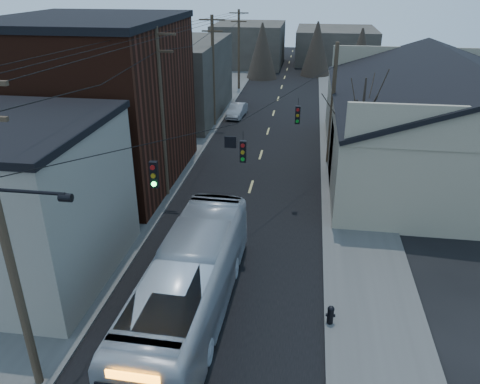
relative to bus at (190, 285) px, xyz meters
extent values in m
cube|color=black|center=(0.76, 23.00, -1.58)|extent=(9.00, 110.00, 0.02)
cube|color=#474744|center=(-5.74, 23.00, -1.53)|extent=(4.00, 110.00, 0.12)
cube|color=#474744|center=(7.26, 23.00, -1.53)|extent=(4.00, 110.00, 0.12)
cube|color=gray|center=(-8.24, 2.00, 1.91)|extent=(8.00, 8.00, 7.00)
cube|color=black|center=(-9.24, 13.00, 3.41)|extent=(10.00, 12.00, 10.00)
cube|color=#35302A|center=(-8.74, 29.00, 1.91)|extent=(9.00, 14.00, 7.00)
cube|color=gray|center=(13.76, 18.00, 0.91)|extent=(16.00, 20.00, 5.00)
cube|color=black|center=(9.76, 18.00, 4.71)|extent=(8.16, 20.60, 2.86)
cube|color=#35302A|center=(-5.24, 58.00, 1.41)|extent=(10.00, 12.00, 6.00)
cube|color=#35302A|center=(7.76, 63.00, 0.91)|extent=(12.00, 14.00, 5.00)
cone|color=black|center=(7.26, 13.00, 2.01)|extent=(0.40, 0.40, 7.20)
cylinder|color=#382B1E|center=(-4.24, -4.00, 3.66)|extent=(0.28, 0.28, 10.50)
cylinder|color=#382B1E|center=(-4.24, 11.00, 3.41)|extent=(0.28, 0.28, 10.00)
cube|color=#382B1E|center=(-4.24, 11.00, 8.01)|extent=(2.20, 0.12, 0.12)
cylinder|color=#382B1E|center=(-4.24, 26.00, 3.16)|extent=(0.28, 0.28, 9.50)
cube|color=#382B1E|center=(-4.24, 26.00, 7.51)|extent=(2.20, 0.12, 0.12)
cylinder|color=#382B1E|center=(-4.24, 41.00, 2.91)|extent=(0.28, 0.28, 9.00)
cube|color=#382B1E|center=(-4.24, 41.00, 7.01)|extent=(2.20, 0.12, 0.12)
cylinder|color=#382B1E|center=(5.76, 18.00, 2.66)|extent=(0.28, 0.28, 8.50)
cube|color=black|center=(-1.24, 0.50, 4.36)|extent=(0.28, 0.20, 1.00)
cube|color=black|center=(1.36, 5.00, 3.76)|extent=(0.28, 0.20, 1.00)
cube|color=black|center=(3.56, 11.00, 3.86)|extent=(0.28, 0.20, 1.00)
imported|color=#B3B9BF|center=(0.00, 0.00, 0.00)|extent=(2.94, 11.49, 3.18)
imported|color=#95989C|center=(-2.65, 29.18, -0.95)|extent=(1.64, 3.96, 1.28)
cylinder|color=black|center=(5.46, 0.37, -1.16)|extent=(0.25, 0.25, 0.63)
sphere|color=black|center=(5.46, 0.37, -0.81)|extent=(0.27, 0.27, 0.27)
cylinder|color=black|center=(5.46, 0.37, -1.10)|extent=(0.37, 0.13, 0.13)
camera|label=1|loc=(4.09, -14.41, 10.89)|focal=35.00mm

